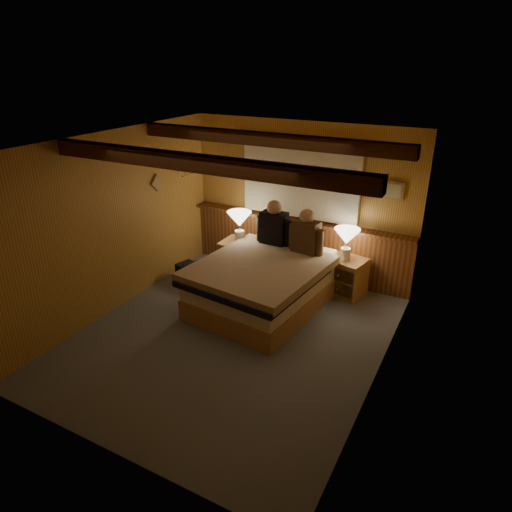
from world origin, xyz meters
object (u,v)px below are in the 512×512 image
Objects in this scene: nightstand_left at (239,259)px; lamp_left at (239,221)px; nightstand_right at (346,276)px; lamp_right at (347,238)px; person_right at (306,235)px; bed at (263,283)px; person_left at (274,226)px; duffel_bag at (192,274)px.

nightstand_left is 1.19× the size of lamp_left.
lamp_right reaches higher than nightstand_right.
person_right reaches higher than nightstand_right.
bed is 0.91m from person_right.
bed is 1.34m from lamp_right.
lamp_left is 0.71× the size of person_left.
person_right is at bearing -8.72° from person_left.
person_left is at bearing -157.17° from nightstand_right.
nightstand_left is 1.12× the size of duffel_bag.
nightstand_left reaches higher than duffel_bag.
lamp_left reaches higher than bed.
nightstand_right is 1.19× the size of lamp_left.
person_left is (-1.09, -0.21, 0.67)m from nightstand_right.
lamp_right is (-0.03, -0.04, 0.61)m from nightstand_right.
nightstand_right is at bearing 7.53° from lamp_left.
person_left reaches higher than bed.
lamp_left is 1.13m from person_right.
lamp_right reaches higher than nightstand_left.
duffel_bag is at bearing -156.17° from person_right.
person_right reaches higher than lamp_left.
nightstand_right is 0.85× the size of person_left.
person_left is (-1.06, -0.17, 0.06)m from lamp_right.
duffel_bag is (-1.68, -0.47, -0.79)m from person_right.
lamp_left is at bearing -160.47° from nightstand_right.
nightstand_left is at bearing -177.88° from person_left.
bed is 3.64× the size of nightstand_left.
bed is 1.02m from nightstand_left.
lamp_right reaches higher than bed.
lamp_right is 0.69× the size of person_left.
lamp_right is 2.43m from duffel_bag.
lamp_right is 1.07m from person_left.
nightstand_left is 0.85× the size of person_left.
person_right is at bearing 64.85° from bed.
person_right is (-0.54, -0.30, 0.66)m from nightstand_right.
bed is at bearing -123.52° from nightstand_right.
duffel_bag is (-2.19, -0.73, -0.74)m from lamp_right.
bed is 3.65× the size of nightstand_right.
person_right reaches higher than nightstand_left.
bed is at bearing -113.31° from person_right.
duffel_bag is (-1.14, -0.56, -0.80)m from person_left.
person_left reaches higher than nightstand_left.
person_left is at bearing 179.00° from person_right.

